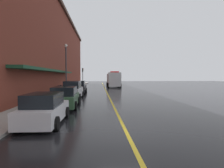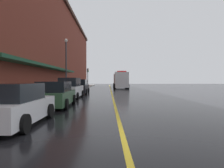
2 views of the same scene
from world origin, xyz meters
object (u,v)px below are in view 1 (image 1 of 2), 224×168
object	(u,v)px
parking_meter_0	(59,89)
parking_meter_1	(61,89)
parked_car_0	(45,109)
parked_car_1	(65,97)
box_truck	(113,80)
parked_car_2	(73,90)
traffic_light_near	(83,73)
parked_car_3	(79,87)
street_lamp_left	(66,63)

from	to	relation	value
parking_meter_0	parking_meter_1	xyz separation A→B (m)	(0.00, 1.10, 0.00)
parked_car_0	parking_meter_0	size ratio (longest dim) A/B	3.14
parking_meter_1	parked_car_0	bearing A→B (deg)	-82.84
parked_car_0	parked_car_1	world-z (taller)	parked_car_1
box_truck	parking_meter_1	xyz separation A→B (m)	(-7.41, -20.71, -0.58)
parked_car_2	parking_meter_0	bearing A→B (deg)	128.04
parking_meter_1	traffic_light_near	distance (m)	27.50
traffic_light_near	box_truck	bearing A→B (deg)	-42.39
parked_car_3	traffic_light_near	bearing A→B (deg)	2.97
street_lamp_left	traffic_light_near	bearing A→B (deg)	88.15
parked_car_2	parking_meter_0	size ratio (longest dim) A/B	3.59
traffic_light_near	parked_car_3	bearing A→B (deg)	-86.60
parked_car_3	parking_meter_0	xyz separation A→B (m)	(-1.34, -7.02, 0.22)
parked_car_1	parked_car_3	size ratio (longest dim) A/B	0.98
parked_car_1	box_truck	xyz separation A→B (m)	(5.92, 26.63, 0.87)
street_lamp_left	parking_meter_0	bearing A→B (deg)	-85.72
box_truck	traffic_light_near	world-z (taller)	traffic_light_near
parked_car_3	box_truck	distance (m)	16.01
parked_car_3	traffic_light_near	xyz separation A→B (m)	(-1.28, 21.50, 2.32)
parked_car_1	parked_car_2	world-z (taller)	parked_car_2
box_truck	street_lamp_left	distance (m)	16.20
parked_car_0	parking_meter_1	size ratio (longest dim) A/B	3.14
parked_car_0	box_truck	size ratio (longest dim) A/B	0.53
parking_meter_1	traffic_light_near	xyz separation A→B (m)	(0.06, 27.42, 2.10)
parked_car_1	parked_car_2	distance (m)	5.82
parked_car_3	traffic_light_near	world-z (taller)	traffic_light_near
parking_meter_1	street_lamp_left	world-z (taller)	street_lamp_left
parked_car_2	street_lamp_left	xyz separation A→B (m)	(-1.91, 7.02, 3.51)
parked_car_1	parked_car_0	bearing A→B (deg)	177.36
traffic_light_near	parked_car_0	bearing A→B (deg)	-88.02
parked_car_2	parked_car_3	xyz separation A→B (m)	(0.03, 6.02, -0.05)
parked_car_1	parked_car_3	bearing A→B (deg)	-0.78
parked_car_3	traffic_light_near	size ratio (longest dim) A/B	1.14
parked_car_1	parking_meter_0	distance (m)	5.05
parked_car_1	parked_car_2	xyz separation A→B (m)	(-0.18, 5.82, 0.12)
parked_car_1	parked_car_2	bearing A→B (deg)	0.25
parked_car_1	parking_meter_1	bearing A→B (deg)	12.64
parked_car_1	street_lamp_left	size ratio (longest dim) A/B	0.69
box_truck	parked_car_3	bearing A→B (deg)	-22.64
parking_meter_0	traffic_light_near	world-z (taller)	traffic_light_near
parked_car_0	parked_car_3	distance (m)	17.02
parking_meter_1	traffic_light_near	bearing A→B (deg)	89.87
parked_car_0	traffic_light_near	world-z (taller)	traffic_light_near
box_truck	parked_car_1	bearing A→B (deg)	-12.85
parking_meter_1	parked_car_1	bearing A→B (deg)	-75.83
box_truck	parking_meter_0	distance (m)	23.05
parked_car_3	street_lamp_left	distance (m)	4.18
parked_car_0	box_truck	world-z (taller)	box_truck
box_truck	parking_meter_0	xyz separation A→B (m)	(-7.41, -21.81, -0.58)
street_lamp_left	parked_car_1	bearing A→B (deg)	-80.73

